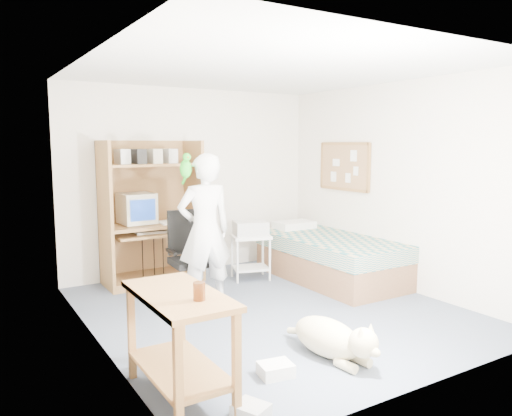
{
  "coord_description": "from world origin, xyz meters",
  "views": [
    {
      "loc": [
        -2.82,
        -4.3,
        1.76
      ],
      "look_at": [
        0.04,
        0.39,
        1.05
      ],
      "focal_mm": 35.0,
      "sensor_mm": 36.0,
      "label": 1
    }
  ],
  "objects_px": {
    "dog": "(332,338)",
    "office_chair": "(190,268)",
    "person": "(205,231)",
    "bed": "(329,258)",
    "computer_hutch": "(151,218)",
    "printer_cart": "(251,250)",
    "side_desk": "(179,328)"
  },
  "relations": [
    {
      "from": "office_chair",
      "to": "person",
      "type": "relative_size",
      "value": 0.6
    },
    {
      "from": "bed",
      "to": "person",
      "type": "bearing_deg",
      "value": -176.4
    },
    {
      "from": "bed",
      "to": "office_chair",
      "type": "height_order",
      "value": "office_chair"
    },
    {
      "from": "bed",
      "to": "dog",
      "type": "relative_size",
      "value": 1.96
    },
    {
      "from": "side_desk",
      "to": "person",
      "type": "bearing_deg",
      "value": 59.19
    },
    {
      "from": "computer_hutch",
      "to": "bed",
      "type": "height_order",
      "value": "computer_hutch"
    },
    {
      "from": "person",
      "to": "dog",
      "type": "relative_size",
      "value": 1.61
    },
    {
      "from": "printer_cart",
      "to": "office_chair",
      "type": "bearing_deg",
      "value": -143.77
    },
    {
      "from": "dog",
      "to": "office_chair",
      "type": "bearing_deg",
      "value": 93.33
    },
    {
      "from": "person",
      "to": "printer_cart",
      "type": "xyz_separation_m",
      "value": [
        0.98,
        0.67,
        -0.44
      ]
    },
    {
      "from": "bed",
      "to": "printer_cart",
      "type": "distance_m",
      "value": 1.03
    },
    {
      "from": "dog",
      "to": "printer_cart",
      "type": "height_order",
      "value": "printer_cart"
    },
    {
      "from": "office_chair",
      "to": "person",
      "type": "bearing_deg",
      "value": -77.73
    },
    {
      "from": "dog",
      "to": "printer_cart",
      "type": "bearing_deg",
      "value": 68.3
    },
    {
      "from": "computer_hutch",
      "to": "side_desk",
      "type": "height_order",
      "value": "computer_hutch"
    },
    {
      "from": "computer_hutch",
      "to": "dog",
      "type": "relative_size",
      "value": 1.75
    },
    {
      "from": "office_chair",
      "to": "dog",
      "type": "relative_size",
      "value": 0.97
    },
    {
      "from": "printer_cart",
      "to": "bed",
      "type": "bearing_deg",
      "value": -16.5
    },
    {
      "from": "computer_hutch",
      "to": "office_chair",
      "type": "xyz_separation_m",
      "value": [
        0.12,
        -0.93,
        -0.46
      ]
    },
    {
      "from": "person",
      "to": "computer_hutch",
      "type": "bearing_deg",
      "value": -78.87
    },
    {
      "from": "computer_hutch",
      "to": "bed",
      "type": "relative_size",
      "value": 0.89
    },
    {
      "from": "office_chair",
      "to": "dog",
      "type": "height_order",
      "value": "office_chair"
    },
    {
      "from": "side_desk",
      "to": "printer_cart",
      "type": "distance_m",
      "value": 3.1
    },
    {
      "from": "bed",
      "to": "printer_cart",
      "type": "relative_size",
      "value": 3.47
    },
    {
      "from": "bed",
      "to": "office_chair",
      "type": "xyz_separation_m",
      "value": [
        -1.88,
        0.19,
        0.07
      ]
    },
    {
      "from": "bed",
      "to": "person",
      "type": "relative_size",
      "value": 1.22
    },
    {
      "from": "person",
      "to": "office_chair",
      "type": "bearing_deg",
      "value": -77.73
    },
    {
      "from": "person",
      "to": "printer_cart",
      "type": "relative_size",
      "value": 2.85
    },
    {
      "from": "computer_hutch",
      "to": "side_desk",
      "type": "relative_size",
      "value": 1.8
    },
    {
      "from": "side_desk",
      "to": "dog",
      "type": "xyz_separation_m",
      "value": [
        1.32,
        -0.07,
        -0.33
      ]
    },
    {
      "from": "side_desk",
      "to": "printer_cart",
      "type": "bearing_deg",
      "value": 50.01
    },
    {
      "from": "office_chair",
      "to": "person",
      "type": "distance_m",
      "value": 0.56
    }
  ]
}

